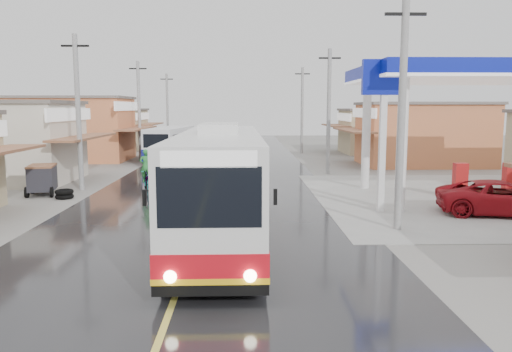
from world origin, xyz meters
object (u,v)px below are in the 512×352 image
at_px(tyre_stack, 64,194).
at_px(coach_bus, 220,184).
at_px(jeepney, 502,198).
at_px(second_bus, 170,143).
at_px(cyclist, 147,176).
at_px(tricycle_near, 42,178).

bearing_deg(tyre_stack, coach_bus, -43.31).
height_order(jeepney, tyre_stack, jeepney).
xyz_separation_m(second_bus, jeepney, (16.31, -20.53, -0.76)).
relative_size(coach_bus, second_bus, 1.46).
height_order(coach_bus, tyre_stack, coach_bus).
height_order(coach_bus, cyclist, coach_bus).
bearing_deg(second_bus, cyclist, -80.54).
distance_m(cyclist, tyre_stack, 4.33).
relative_size(coach_bus, cyclist, 5.65).
distance_m(coach_bus, second_bus, 24.36).
xyz_separation_m(second_bus, cyclist, (0.78, -13.84, -0.75)).
relative_size(coach_bus, jeepney, 2.42).
bearing_deg(tricycle_near, second_bus, 63.34).
height_order(coach_bus, jeepney, coach_bus).
distance_m(second_bus, tyre_stack, 16.72).
bearing_deg(coach_bus, tyre_stack, 136.06).
xyz_separation_m(jeepney, tricycle_near, (-20.35, 5.05, 0.16)).
height_order(jeepney, tricycle_near, tricycle_near).
relative_size(cyclist, tricycle_near, 1.06).
bearing_deg(cyclist, tyre_stack, -160.13).
relative_size(second_bus, tricycle_near, 4.12).
bearing_deg(coach_bus, jeepney, 15.72).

